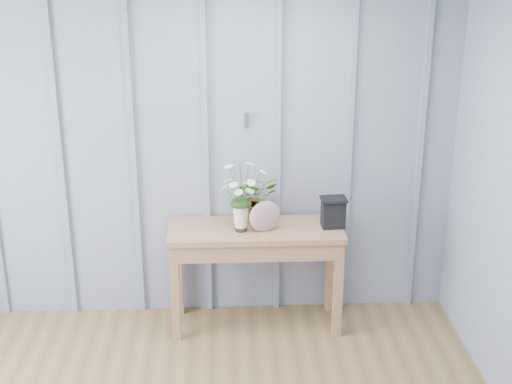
{
  "coord_description": "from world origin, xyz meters",
  "views": [
    {
      "loc": [
        0.38,
        -2.49,
        2.67
      ],
      "look_at": [
        0.59,
        1.94,
        1.03
      ],
      "focal_mm": 50.0,
      "sensor_mm": 36.0,
      "label": 1
    }
  ],
  "objects_px": {
    "sideboard": "(256,243)",
    "daisy_vase": "(241,186)",
    "carved_box": "(333,212)",
    "felt_disc_vessel": "(265,216)"
  },
  "relations": [
    {
      "from": "sideboard",
      "to": "daisy_vase",
      "type": "bearing_deg",
      "value": -156.06
    },
    {
      "from": "daisy_vase",
      "to": "carved_box",
      "type": "relative_size",
      "value": 2.42
    },
    {
      "from": "daisy_vase",
      "to": "felt_disc_vessel",
      "type": "relative_size",
      "value": 2.34
    },
    {
      "from": "daisy_vase",
      "to": "felt_disc_vessel",
      "type": "bearing_deg",
      "value": -6.31
    },
    {
      "from": "daisy_vase",
      "to": "felt_disc_vessel",
      "type": "distance_m",
      "value": 0.27
    },
    {
      "from": "sideboard",
      "to": "felt_disc_vessel",
      "type": "xyz_separation_m",
      "value": [
        0.06,
        -0.06,
        0.22
      ]
    },
    {
      "from": "daisy_vase",
      "to": "felt_disc_vessel",
      "type": "height_order",
      "value": "daisy_vase"
    },
    {
      "from": "felt_disc_vessel",
      "to": "carved_box",
      "type": "distance_m",
      "value": 0.47
    },
    {
      "from": "sideboard",
      "to": "daisy_vase",
      "type": "xyz_separation_m",
      "value": [
        -0.1,
        -0.05,
        0.43
      ]
    },
    {
      "from": "felt_disc_vessel",
      "to": "sideboard",
      "type": "bearing_deg",
      "value": 115.28
    }
  ]
}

